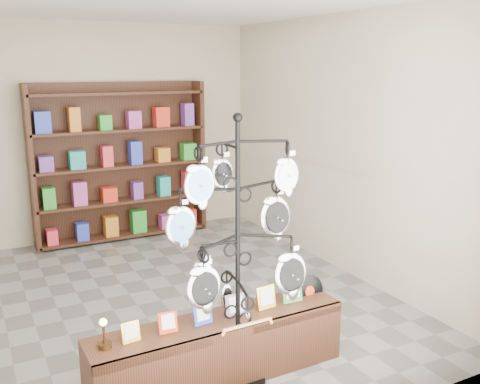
# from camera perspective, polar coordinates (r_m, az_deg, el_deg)

# --- Properties ---
(ground) EXTENTS (5.00, 5.00, 0.00)m
(ground) POSITION_cam_1_polar(r_m,az_deg,el_deg) (5.89, -6.13, -10.95)
(ground) COLOR slate
(ground) RESTS_ON ground
(room_envelope) EXTENTS (5.00, 5.00, 5.00)m
(room_envelope) POSITION_cam_1_polar(r_m,az_deg,el_deg) (5.40, -6.61, 7.25)
(room_envelope) COLOR beige
(room_envelope) RESTS_ON ground
(display_tree) EXTENTS (1.08, 0.93, 2.10)m
(display_tree) POSITION_cam_1_polar(r_m,az_deg,el_deg) (3.89, -0.24, -4.64)
(display_tree) COLOR black
(display_tree) RESTS_ON ground
(front_shelf) EXTENTS (2.06, 0.46, 0.73)m
(front_shelf) POSITION_cam_1_polar(r_m,az_deg,el_deg) (4.36, -2.19, -16.37)
(front_shelf) COLOR black
(front_shelf) RESTS_ON ground
(back_shelving) EXTENTS (2.42, 0.36, 2.20)m
(back_shelving) POSITION_cam_1_polar(r_m,az_deg,el_deg) (7.69, -12.61, 2.62)
(back_shelving) COLOR black
(back_shelving) RESTS_ON ground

